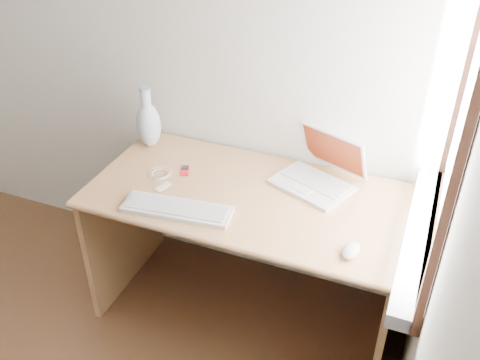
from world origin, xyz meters
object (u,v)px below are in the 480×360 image
at_px(vase, 148,123).
at_px(laptop, 315,172).
at_px(desk, 253,220).
at_px(external_keyboard, 177,209).

bearing_deg(vase, laptop, -0.70).
bearing_deg(desk, laptop, 25.23).
xyz_separation_m(laptop, external_keyboard, (-0.48, -0.44, -0.04)).
bearing_deg(desk, vase, 168.21).
height_order(desk, laptop, laptop).
xyz_separation_m(desk, laptop, (0.25, 0.12, 0.27)).
xyz_separation_m(external_keyboard, vase, (-0.38, 0.45, 0.12)).
relative_size(desk, vase, 4.45).
distance_m(external_keyboard, vase, 0.60).
bearing_deg(external_keyboard, vase, 123.81).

